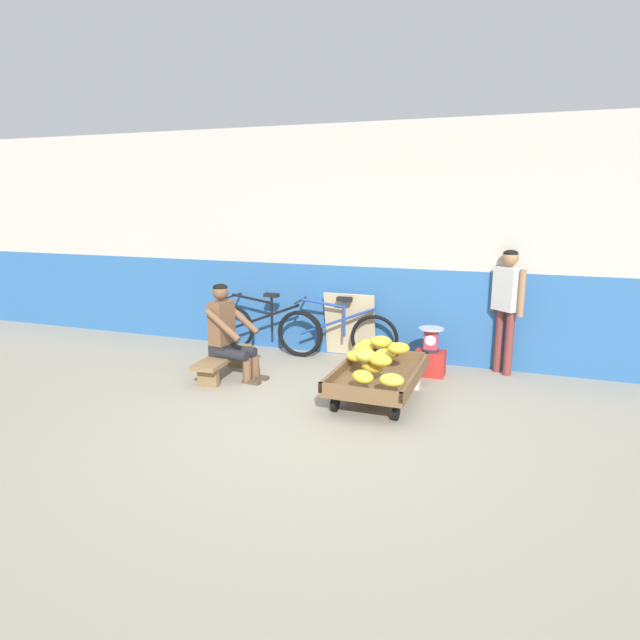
{
  "coord_description": "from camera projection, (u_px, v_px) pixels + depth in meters",
  "views": [
    {
      "loc": [
        1.78,
        -4.42,
        2.12
      ],
      "look_at": [
        -0.28,
        1.28,
        0.75
      ],
      "focal_mm": 30.23,
      "sensor_mm": 36.0,
      "label": 1
    }
  ],
  "objects": [
    {
      "name": "weighing_scale",
      "position": [
        431.0,
        339.0,
        6.53
      ],
      "size": [
        0.3,
        0.3,
        0.29
      ],
      "color": "#28282D",
      "rests_on": "plastic_crate"
    },
    {
      "name": "vendor_seated",
      "position": [
        228.0,
        332.0,
        6.43
      ],
      "size": [
        0.7,
        0.52,
        1.14
      ],
      "color": "brown",
      "rests_on": "ground"
    },
    {
      "name": "banana_cart",
      "position": [
        378.0,
        377.0,
        5.8
      ],
      "size": [
        0.86,
        1.45,
        0.36
      ],
      "color": "brown",
      "rests_on": "ground"
    },
    {
      "name": "ground_plane",
      "position": [
        302.0,
        427.0,
        5.11
      ],
      "size": [
        80.0,
        80.0,
        0.0
      ],
      "primitive_type": "plane",
      "color": "gray"
    },
    {
      "name": "banana_pile",
      "position": [
        377.0,
        356.0,
        5.79
      ],
      "size": [
        0.82,
        1.45,
        0.26
      ],
      "color": "gold",
      "rests_on": "banana_cart"
    },
    {
      "name": "back_wall",
      "position": [
        374.0,
        244.0,
        7.19
      ],
      "size": [
        16.0,
        0.3,
        3.07
      ],
      "color": "#2D609E",
      "rests_on": "ground"
    },
    {
      "name": "shopping_bag",
      "position": [
        412.0,
        378.0,
        6.15
      ],
      "size": [
        0.18,
        0.12,
        0.24
      ],
      "primitive_type": "cube",
      "color": "silver",
      "rests_on": "ground"
    },
    {
      "name": "plastic_crate",
      "position": [
        430.0,
        363.0,
        6.6
      ],
      "size": [
        0.36,
        0.28,
        0.3
      ],
      "color": "red",
      "rests_on": "ground"
    },
    {
      "name": "sign_board",
      "position": [
        350.0,
        325.0,
        7.31
      ],
      "size": [
        0.7,
        0.19,
        0.89
      ],
      "color": "#C6B289",
      "rests_on": "ground"
    },
    {
      "name": "low_bench",
      "position": [
        223.0,
        360.0,
        6.55
      ],
      "size": [
        0.36,
        1.12,
        0.27
      ],
      "color": "olive",
      "rests_on": "ground"
    },
    {
      "name": "bicycle_far_left",
      "position": [
        337.0,
        334.0,
        7.22
      ],
      "size": [
        1.66,
        0.48,
        0.86
      ],
      "color": "black",
      "rests_on": "ground"
    },
    {
      "name": "bicycle_near_left",
      "position": [
        265.0,
        328.0,
        7.51
      ],
      "size": [
        1.66,
        0.48,
        0.86
      ],
      "color": "black",
      "rests_on": "ground"
    },
    {
      "name": "customer_adult",
      "position": [
        507.0,
        298.0,
        6.49
      ],
      "size": [
        0.38,
        0.36,
        1.53
      ],
      "color": "brown",
      "rests_on": "ground"
    }
  ]
}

